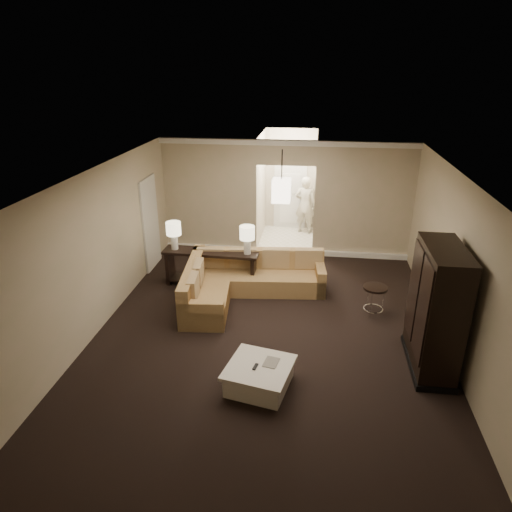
# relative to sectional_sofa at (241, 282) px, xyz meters

# --- Properties ---
(ground) EXTENTS (8.00, 8.00, 0.00)m
(ground) POSITION_rel_sectional_sofa_xyz_m (0.69, -1.57, -0.33)
(ground) COLOR black
(ground) RESTS_ON ground
(wall_back) EXTENTS (6.00, 0.04, 2.80)m
(wall_back) POSITION_rel_sectional_sofa_xyz_m (0.69, 2.43, 1.07)
(wall_back) COLOR beige
(wall_back) RESTS_ON ground
(wall_front) EXTENTS (6.00, 0.04, 2.80)m
(wall_front) POSITION_rel_sectional_sofa_xyz_m (0.69, -5.57, 1.07)
(wall_front) COLOR beige
(wall_front) RESTS_ON ground
(wall_left) EXTENTS (0.04, 8.00, 2.80)m
(wall_left) POSITION_rel_sectional_sofa_xyz_m (-2.31, -1.57, 1.07)
(wall_left) COLOR beige
(wall_left) RESTS_ON ground
(wall_right) EXTENTS (0.04, 8.00, 2.80)m
(wall_right) POSITION_rel_sectional_sofa_xyz_m (3.69, -1.57, 1.07)
(wall_right) COLOR beige
(wall_right) RESTS_ON ground
(ceiling) EXTENTS (6.00, 8.00, 0.02)m
(ceiling) POSITION_rel_sectional_sofa_xyz_m (0.69, -1.57, 2.47)
(ceiling) COLOR silver
(ceiling) RESTS_ON wall_back
(crown_molding) EXTENTS (6.00, 0.10, 0.12)m
(crown_molding) POSITION_rel_sectional_sofa_xyz_m (0.69, 2.38, 2.40)
(crown_molding) COLOR white
(crown_molding) RESTS_ON wall_back
(baseboard) EXTENTS (6.00, 0.10, 0.12)m
(baseboard) POSITION_rel_sectional_sofa_xyz_m (0.69, 2.38, -0.27)
(baseboard) COLOR white
(baseboard) RESTS_ON ground
(side_door) EXTENTS (0.05, 0.90, 2.10)m
(side_door) POSITION_rel_sectional_sofa_xyz_m (-2.28, 1.23, 0.72)
(side_door) COLOR silver
(side_door) RESTS_ON ground
(foyer) EXTENTS (1.44, 2.02, 2.80)m
(foyer) POSITION_rel_sectional_sofa_xyz_m (0.69, 3.77, 0.97)
(foyer) COLOR silver
(foyer) RESTS_ON ground
(sectional_sofa) EXTENTS (2.83, 2.37, 0.83)m
(sectional_sofa) POSITION_rel_sectional_sofa_xyz_m (0.00, 0.00, 0.00)
(sectional_sofa) COLOR brown
(sectional_sofa) RESTS_ON ground
(coffee_table) EXTENTS (1.08, 1.08, 0.38)m
(coffee_table) POSITION_rel_sectional_sofa_xyz_m (0.72, -2.77, -0.14)
(coffee_table) COLOR white
(coffee_table) RESTS_ON ground
(console_table) EXTENTS (2.03, 0.53, 0.78)m
(console_table) POSITION_rel_sectional_sofa_xyz_m (-0.71, 0.43, 0.14)
(console_table) COLOR black
(console_table) RESTS_ON ground
(armoire) EXTENTS (0.59, 1.39, 2.00)m
(armoire) POSITION_rel_sectional_sofa_xyz_m (3.28, -1.90, 0.63)
(armoire) COLOR black
(armoire) RESTS_ON ground
(drink_table) EXTENTS (0.46, 0.46, 0.57)m
(drink_table) POSITION_rel_sectional_sofa_xyz_m (2.60, -0.37, 0.08)
(drink_table) COLOR black
(drink_table) RESTS_ON ground
(table_lamp_left) EXTENTS (0.31, 0.31, 0.60)m
(table_lamp_left) POSITION_rel_sectional_sofa_xyz_m (-1.49, 0.46, 0.85)
(table_lamp_left) COLOR white
(table_lamp_left) RESTS_ON console_table
(table_lamp_right) EXTENTS (0.31, 0.31, 0.60)m
(table_lamp_right) POSITION_rel_sectional_sofa_xyz_m (0.07, 0.41, 0.85)
(table_lamp_right) COLOR white
(table_lamp_right) RESTS_ON console_table
(pendant_light) EXTENTS (0.38, 0.38, 1.09)m
(pendant_light) POSITION_rel_sectional_sofa_xyz_m (0.69, 1.13, 1.62)
(pendant_light) COLOR black
(pendant_light) RESTS_ON ceiling
(person) EXTENTS (0.72, 0.57, 1.76)m
(person) POSITION_rel_sectional_sofa_xyz_m (1.14, 4.03, 0.55)
(person) COLOR beige
(person) RESTS_ON ground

